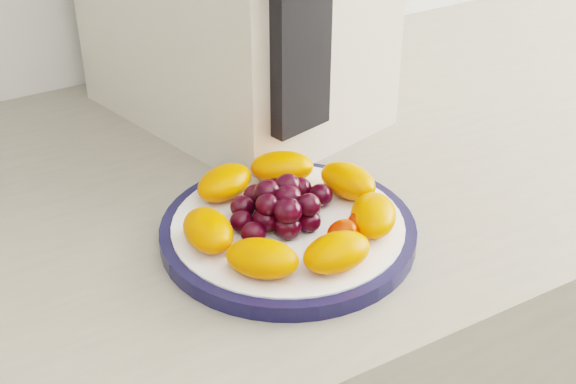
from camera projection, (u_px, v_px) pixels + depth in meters
plate_rim at (288, 232)px, 0.72m from camera, size 0.23×0.23×0.01m
plate_face at (288, 231)px, 0.72m from camera, size 0.21×0.21×0.02m
fruit_plate at (291, 209)px, 0.71m from camera, size 0.20×0.20×0.04m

